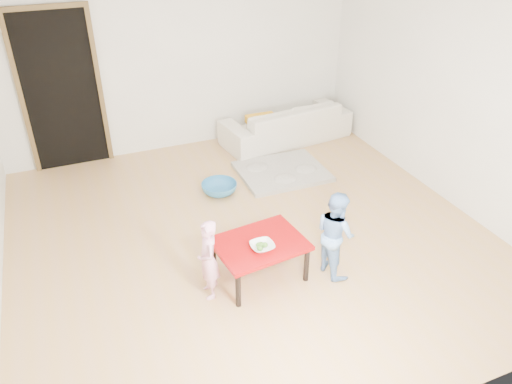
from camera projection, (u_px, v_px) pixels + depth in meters
floor at (249, 234)px, 5.49m from camera, size 5.00×5.00×0.01m
back_wall at (180, 57)px, 6.80m from camera, size 5.00×0.02×2.60m
right_wall at (453, 91)px, 5.64m from camera, size 0.02×5.00×2.60m
doorway at (61, 92)px, 6.40m from camera, size 1.02×0.08×2.11m
sofa at (286, 123)px, 7.44m from camera, size 2.00×0.98×0.56m
cushion at (263, 121)px, 7.12m from camera, size 0.43×0.38×0.11m
red_table at (260, 259)px, 4.78m from camera, size 0.89×0.71×0.42m
bowl at (262, 246)px, 4.57m from camera, size 0.22×0.22×0.05m
broccoli at (262, 246)px, 4.57m from camera, size 0.12×0.12×0.06m
child_pink at (208, 260)px, 4.47m from camera, size 0.22×0.31×0.80m
child_blue at (335, 233)px, 4.74m from camera, size 0.37×0.46×0.89m
basin at (219, 188)px, 6.21m from camera, size 0.44×0.44×0.14m
blanket at (282, 172)px, 6.66m from camera, size 1.14×0.96×0.06m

